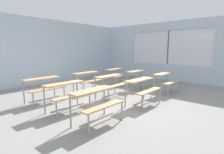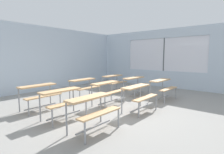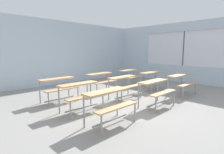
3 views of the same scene
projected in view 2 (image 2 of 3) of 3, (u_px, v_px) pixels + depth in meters
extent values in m
cube|color=gray|center=(109.00, 111.00, 5.19)|extent=(10.00, 9.00, 0.05)
cube|color=silver|center=(33.00, 59.00, 7.87)|extent=(10.00, 0.12, 3.00)
cube|color=silver|center=(172.00, 79.00, 8.95)|extent=(0.12, 9.00, 0.85)
cube|color=silver|center=(174.00, 33.00, 8.67)|extent=(0.12, 9.00, 0.45)
cube|color=silver|center=(118.00, 55.00, 11.06)|extent=(0.12, 1.90, 1.70)
cube|color=white|center=(164.00, 54.00, 9.12)|extent=(0.02, 4.20, 1.70)
cube|color=#4C5156|center=(164.00, 54.00, 9.12)|extent=(0.06, 0.05, 1.70)
cube|color=tan|center=(89.00, 97.00, 3.76)|extent=(1.10, 0.32, 0.04)
cube|color=tan|center=(100.00, 113.00, 3.59)|extent=(1.10, 0.22, 0.03)
cylinder|color=gray|center=(66.00, 118.00, 3.51)|extent=(0.04, 0.04, 0.72)
cylinder|color=gray|center=(101.00, 107.00, 4.27)|extent=(0.04, 0.04, 0.72)
cylinder|color=gray|center=(85.00, 133.00, 3.17)|extent=(0.04, 0.04, 0.44)
cylinder|color=gray|center=(118.00, 118.00, 3.94)|extent=(0.04, 0.04, 0.44)
cube|color=gray|center=(94.00, 127.00, 3.74)|extent=(1.00, 0.03, 0.03)
cube|color=tan|center=(136.00, 87.00, 5.11)|extent=(1.10, 0.32, 0.04)
cube|color=tan|center=(145.00, 98.00, 4.94)|extent=(1.10, 0.22, 0.03)
cylinder|color=gray|center=(122.00, 101.00, 4.86)|extent=(0.04, 0.04, 0.72)
cylinder|color=gray|center=(140.00, 95.00, 5.62)|extent=(0.04, 0.04, 0.72)
cylinder|color=gray|center=(139.00, 110.00, 4.53)|extent=(0.04, 0.04, 0.44)
cylinder|color=gray|center=(156.00, 102.00, 5.29)|extent=(0.04, 0.04, 0.44)
cube|color=gray|center=(140.00, 108.00, 5.09)|extent=(1.00, 0.03, 0.03)
cube|color=tan|center=(160.00, 80.00, 6.46)|extent=(1.11, 0.35, 0.04)
cube|color=tan|center=(168.00, 89.00, 6.28)|extent=(1.11, 0.25, 0.03)
cylinder|color=gray|center=(150.00, 91.00, 6.22)|extent=(0.04, 0.04, 0.72)
cylinder|color=gray|center=(162.00, 88.00, 6.97)|extent=(0.04, 0.04, 0.72)
cylinder|color=gray|center=(165.00, 98.00, 5.88)|extent=(0.04, 0.04, 0.44)
cylinder|color=gray|center=(176.00, 93.00, 6.62)|extent=(0.04, 0.04, 0.44)
cube|color=gray|center=(163.00, 97.00, 6.44)|extent=(1.00, 0.06, 0.03)
cube|color=tan|center=(61.00, 91.00, 4.51)|extent=(1.10, 0.33, 0.04)
cube|color=tan|center=(68.00, 103.00, 4.34)|extent=(1.10, 0.23, 0.03)
cylinder|color=gray|center=(40.00, 107.00, 4.27)|extent=(0.04, 0.04, 0.72)
cylinder|color=gray|center=(73.00, 100.00, 5.02)|extent=(0.04, 0.04, 0.72)
cylinder|color=gray|center=(52.00, 118.00, 3.93)|extent=(0.04, 0.04, 0.44)
cylinder|color=gray|center=(86.00, 108.00, 4.68)|extent=(0.04, 0.04, 0.44)
cube|color=gray|center=(64.00, 115.00, 4.50)|extent=(1.00, 0.05, 0.03)
cube|color=tan|center=(105.00, 83.00, 5.83)|extent=(1.11, 0.35, 0.04)
cube|color=tan|center=(113.00, 92.00, 5.66)|extent=(1.11, 0.25, 0.03)
cylinder|color=gray|center=(92.00, 95.00, 5.57)|extent=(0.04, 0.04, 0.72)
cylinder|color=gray|center=(111.00, 91.00, 6.35)|extent=(0.04, 0.04, 0.72)
cylinder|color=gray|center=(105.00, 103.00, 5.25)|extent=(0.04, 0.04, 0.44)
cylinder|color=gray|center=(124.00, 97.00, 6.02)|extent=(0.04, 0.04, 0.44)
cube|color=gray|center=(109.00, 102.00, 5.82)|extent=(1.00, 0.06, 0.03)
cube|color=tan|center=(134.00, 78.00, 7.19)|extent=(1.12, 0.38, 0.04)
cube|color=tan|center=(140.00, 85.00, 7.01)|extent=(1.11, 0.28, 0.03)
cylinder|color=gray|center=(123.00, 88.00, 6.97)|extent=(0.04, 0.04, 0.72)
cylinder|color=gray|center=(138.00, 85.00, 7.69)|extent=(0.04, 0.04, 0.72)
cylinder|color=gray|center=(135.00, 93.00, 6.61)|extent=(0.04, 0.04, 0.44)
cylinder|color=gray|center=(149.00, 89.00, 7.34)|extent=(0.04, 0.04, 0.44)
cube|color=gray|center=(136.00, 93.00, 7.17)|extent=(1.00, 0.08, 0.03)
cube|color=tan|center=(37.00, 86.00, 5.28)|extent=(1.11, 0.35, 0.04)
cube|color=tan|center=(44.00, 96.00, 5.11)|extent=(1.11, 0.25, 0.03)
cylinder|color=gray|center=(19.00, 100.00, 5.01)|extent=(0.04, 0.04, 0.72)
cylinder|color=gray|center=(50.00, 94.00, 5.79)|extent=(0.04, 0.04, 0.72)
cylinder|color=gray|center=(29.00, 108.00, 4.69)|extent=(0.04, 0.04, 0.44)
cylinder|color=gray|center=(60.00, 101.00, 5.47)|extent=(0.04, 0.04, 0.44)
cube|color=gray|center=(41.00, 106.00, 5.26)|extent=(1.00, 0.06, 0.03)
cube|color=tan|center=(82.00, 80.00, 6.62)|extent=(1.11, 0.35, 0.04)
cube|color=tan|center=(88.00, 88.00, 6.46)|extent=(1.11, 0.25, 0.03)
cylinder|color=gray|center=(70.00, 91.00, 6.36)|extent=(0.04, 0.04, 0.72)
cylinder|color=gray|center=(89.00, 87.00, 7.14)|extent=(0.04, 0.04, 0.72)
cylinder|color=gray|center=(80.00, 96.00, 6.04)|extent=(0.04, 0.04, 0.44)
cylinder|color=gray|center=(99.00, 92.00, 6.82)|extent=(0.04, 0.04, 0.44)
cube|color=gray|center=(85.00, 96.00, 6.61)|extent=(1.00, 0.06, 0.03)
cube|color=tan|center=(113.00, 76.00, 7.95)|extent=(1.10, 0.33, 0.04)
cube|color=tan|center=(118.00, 83.00, 7.78)|extent=(1.10, 0.23, 0.03)
cylinder|color=gray|center=(103.00, 85.00, 7.70)|extent=(0.04, 0.04, 0.72)
cylinder|color=gray|center=(117.00, 82.00, 8.47)|extent=(0.04, 0.04, 0.72)
cylinder|color=gray|center=(113.00, 89.00, 7.37)|extent=(0.04, 0.04, 0.44)
cylinder|color=gray|center=(126.00, 86.00, 8.14)|extent=(0.04, 0.04, 0.44)
cube|color=gray|center=(115.00, 90.00, 7.94)|extent=(1.00, 0.04, 0.03)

